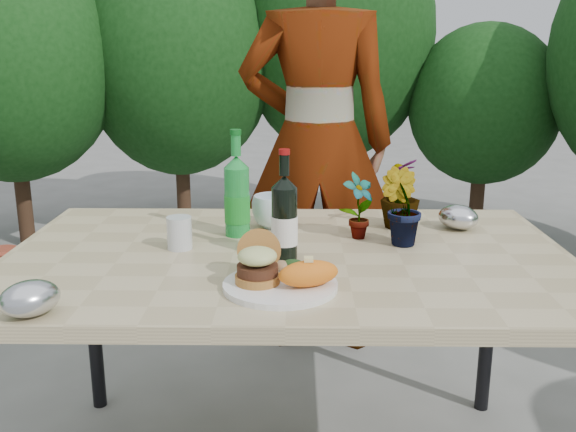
{
  "coord_description": "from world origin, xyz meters",
  "views": [
    {
      "loc": [
        0.02,
        -1.73,
        1.32
      ],
      "look_at": [
        0.0,
        -0.08,
        0.88
      ],
      "focal_mm": 40.0,
      "sensor_mm": 36.0,
      "label": 1
    }
  ],
  "objects_px": {
    "patio_table": "(288,272)",
    "person": "(317,143)",
    "wine_bottle": "(284,219)",
    "dinner_plate": "(280,285)"
  },
  "relations": [
    {
      "from": "patio_table",
      "to": "person",
      "type": "bearing_deg",
      "value": 83.69
    },
    {
      "from": "dinner_plate",
      "to": "person",
      "type": "xyz_separation_m",
      "value": [
        0.13,
        1.26,
        0.16
      ]
    },
    {
      "from": "patio_table",
      "to": "person",
      "type": "height_order",
      "value": "person"
    },
    {
      "from": "wine_bottle",
      "to": "person",
      "type": "bearing_deg",
      "value": 59.86
    },
    {
      "from": "wine_bottle",
      "to": "person",
      "type": "distance_m",
      "value": 1.04
    },
    {
      "from": "patio_table",
      "to": "dinner_plate",
      "type": "relative_size",
      "value": 5.71
    },
    {
      "from": "dinner_plate",
      "to": "person",
      "type": "bearing_deg",
      "value": 84.33
    },
    {
      "from": "dinner_plate",
      "to": "wine_bottle",
      "type": "height_order",
      "value": "wine_bottle"
    },
    {
      "from": "person",
      "to": "dinner_plate",
      "type": "bearing_deg",
      "value": 84.86
    },
    {
      "from": "patio_table",
      "to": "person",
      "type": "relative_size",
      "value": 0.87
    }
  ]
}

